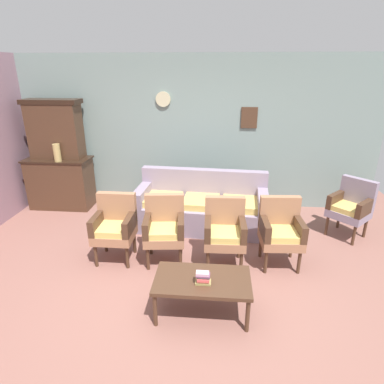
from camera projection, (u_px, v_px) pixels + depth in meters
ground_plane at (181, 288)px, 3.85m from camera, size 7.68×7.68×0.00m
wall_back_with_decor at (198, 134)px, 5.80m from camera, size 6.40×0.09×2.70m
side_cabinet at (61, 183)px, 5.97m from camera, size 1.16×0.55×0.93m
cabinet_upper_hutch at (55, 129)px, 5.69m from camera, size 0.99×0.38×1.03m
vase_on_cabinet at (57, 153)px, 5.58m from camera, size 0.12×0.12×0.31m
floral_couch at (202, 208)px, 5.24m from camera, size 2.13×0.93×0.90m
armchair_by_doorway at (115, 225)px, 4.30m from camera, size 0.52×0.49×0.90m
armchair_near_cabinet at (164, 226)px, 4.26m from camera, size 0.57×0.54×0.90m
armchair_near_couch_end at (225, 230)px, 4.17m from camera, size 0.54×0.51×0.90m
armchair_row_middle at (281, 229)px, 4.18m from camera, size 0.55×0.52×0.90m
wingback_chair_by_fireplace at (351, 206)px, 4.90m from camera, size 0.71×0.71×0.90m
coffee_table at (202, 282)px, 3.35m from camera, size 1.00×0.56×0.42m
book_stack_on_table at (203, 278)px, 3.25m from camera, size 0.16×0.12×0.13m
floor_vase_by_wall at (361, 201)px, 5.50m from camera, size 0.23×0.23×0.66m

